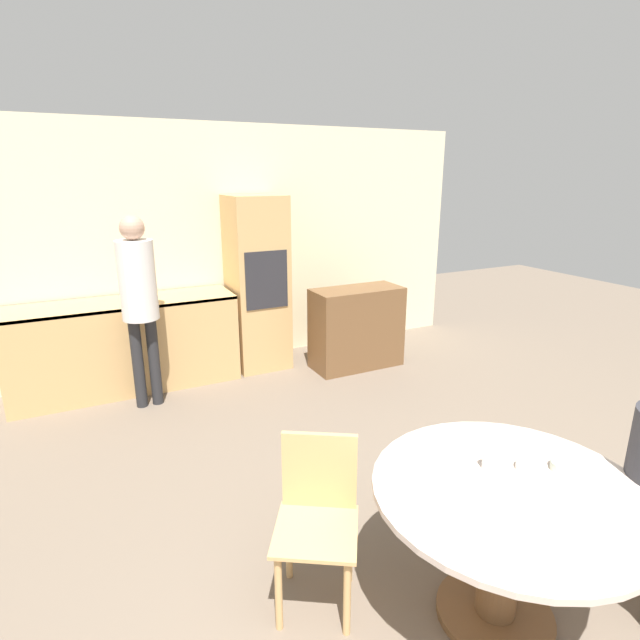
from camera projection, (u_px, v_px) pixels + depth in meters
name	position (u px, v px, depth m)	size (l,w,h in m)	color
wall_back	(221.00, 248.00, 5.47)	(6.04, 0.05, 2.60)	beige
kitchen_counter	(126.00, 344.00, 4.93)	(2.13, 0.60, 0.90)	tan
oven_unit	(257.00, 284.00, 5.41)	(0.57, 0.59, 1.87)	tan
sideboard	(357.00, 328.00, 5.51)	(0.99, 0.45, 0.89)	brown
dining_table	(505.00, 530.00, 2.31)	(1.24, 1.24, 0.73)	brown
chair_far_left	(318.00, 510.00, 2.47)	(0.55, 0.55, 0.85)	tan
person_standing	(139.00, 291.00, 4.38)	(0.32, 0.32, 1.75)	#262628
cup	(489.00, 460.00, 2.37)	(0.06, 0.06, 0.09)	white
bowl_near	(531.00, 466.00, 2.37)	(0.14, 0.14, 0.04)	white
bowl_centre	(569.00, 467.00, 2.36)	(0.16, 0.16, 0.04)	silver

